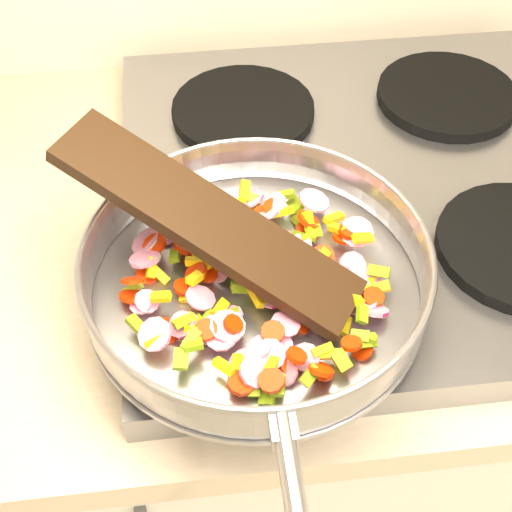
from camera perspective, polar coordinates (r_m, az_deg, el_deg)
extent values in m
cube|color=#939399|center=(0.90, 8.87, 5.33)|extent=(0.60, 0.60, 0.04)
cylinder|color=black|center=(0.76, 1.24, -1.07)|extent=(0.19, 0.19, 0.02)
cylinder|color=black|center=(0.97, -1.04, 11.57)|extent=(0.19, 0.19, 0.02)
cylinder|color=black|center=(1.03, 15.05, 12.31)|extent=(0.19, 0.19, 0.02)
cylinder|color=#9E9EA5|center=(0.73, 0.00, -2.70)|extent=(0.35, 0.35, 0.01)
torus|color=#9E9EA5|center=(0.71, 0.00, -1.15)|extent=(0.39, 0.39, 0.06)
torus|color=#9E9EA5|center=(0.69, 0.00, 0.22)|extent=(0.35, 0.35, 0.01)
cube|color=#9E9EA5|center=(0.59, 2.18, -13.62)|extent=(0.02, 0.03, 0.02)
cylinder|color=#BE125E|center=(0.74, 8.99, -2.25)|extent=(0.03, 0.03, 0.02)
cube|color=#6F9111|center=(0.66, -5.24, -6.69)|extent=(0.02, 0.02, 0.01)
cylinder|color=#BE125E|center=(0.74, -8.87, -0.21)|extent=(0.04, 0.04, 0.02)
cube|color=yellow|center=(0.70, 7.11, -5.51)|extent=(0.02, 0.02, 0.01)
cylinder|color=red|center=(0.73, 7.48, -2.45)|extent=(0.03, 0.04, 0.02)
cube|color=#6F9111|center=(0.77, -2.45, 1.97)|extent=(0.02, 0.02, 0.01)
cube|color=yellow|center=(0.68, -4.89, -5.82)|extent=(0.02, 0.01, 0.01)
cube|color=yellow|center=(0.66, 5.31, -7.51)|extent=(0.02, 0.02, 0.01)
cube|color=#6F9111|center=(0.65, -0.21, -10.40)|extent=(0.01, 0.02, 0.01)
cylinder|color=#BE125E|center=(0.76, 8.07, 1.90)|extent=(0.04, 0.04, 0.02)
cube|color=#6F9111|center=(0.65, 4.34, -9.53)|extent=(0.02, 0.02, 0.01)
cube|color=#6F9111|center=(0.73, 9.82, -1.22)|extent=(0.02, 0.02, 0.02)
cylinder|color=#BE125E|center=(0.68, 2.37, -5.46)|extent=(0.04, 0.04, 0.01)
cylinder|color=#BE125E|center=(0.67, -0.41, -9.24)|extent=(0.04, 0.04, 0.02)
cube|color=#6F9111|center=(0.70, -1.58, -5.00)|extent=(0.01, 0.02, 0.01)
cube|color=yellow|center=(0.65, -2.55, -8.83)|extent=(0.02, 0.02, 0.01)
cylinder|color=#BE125E|center=(0.79, -2.53, 3.72)|extent=(0.03, 0.03, 0.02)
cube|color=#6F9111|center=(0.70, 7.01, -3.38)|extent=(0.02, 0.02, 0.01)
cylinder|color=red|center=(0.73, 0.69, -1.22)|extent=(0.04, 0.04, 0.01)
cylinder|color=#BE125E|center=(0.66, 2.43, -9.35)|extent=(0.03, 0.04, 0.03)
cylinder|color=red|center=(0.78, 1.44, 3.88)|extent=(0.03, 0.04, 0.01)
cylinder|color=red|center=(0.67, -1.83, -5.46)|extent=(0.02, 0.02, 0.01)
cube|color=#6F9111|center=(0.72, 4.22, -1.37)|extent=(0.02, 0.02, 0.02)
cube|color=yellow|center=(0.74, 8.58, -1.86)|extent=(0.03, 0.02, 0.02)
cylinder|color=red|center=(0.71, 9.39, -3.23)|extent=(0.02, 0.02, 0.01)
cylinder|color=#BE125E|center=(0.76, 2.66, 0.74)|extent=(0.04, 0.03, 0.01)
cylinder|color=#BE125E|center=(0.75, 7.72, -0.84)|extent=(0.04, 0.04, 0.02)
cube|color=#6F9111|center=(0.73, -2.49, -1.15)|extent=(0.02, 0.02, 0.01)
cube|color=#6F9111|center=(0.76, -0.97, 2.36)|extent=(0.02, 0.02, 0.02)
cylinder|color=red|center=(0.73, -3.87, -1.47)|extent=(0.03, 0.03, 0.01)
cube|color=#6F9111|center=(0.72, 1.64, -1.83)|extent=(0.02, 0.02, 0.01)
cylinder|color=#BE125E|center=(0.80, -0.53, 4.55)|extent=(0.05, 0.05, 0.02)
cylinder|color=#BE125E|center=(0.70, 9.39, -4.28)|extent=(0.04, 0.04, 0.03)
cylinder|color=red|center=(0.78, 4.18, 2.01)|extent=(0.04, 0.03, 0.03)
cylinder|color=red|center=(0.69, 0.98, -6.82)|extent=(0.03, 0.03, 0.02)
cylinder|color=#BE125E|center=(0.79, 4.68, 4.46)|extent=(0.05, 0.05, 0.02)
cube|color=#6F9111|center=(0.76, -4.39, 0.77)|extent=(0.02, 0.02, 0.02)
cube|color=yellow|center=(0.77, 2.15, 3.56)|extent=(0.03, 0.01, 0.02)
cube|color=yellow|center=(0.66, -1.48, -8.70)|extent=(0.01, 0.02, 0.02)
cube|color=yellow|center=(0.73, 3.49, -2.12)|extent=(0.02, 0.01, 0.01)
cube|color=yellow|center=(0.75, 8.55, 1.43)|extent=(0.03, 0.02, 0.02)
cube|color=#6F9111|center=(0.76, 3.72, 1.65)|extent=(0.02, 0.02, 0.02)
cube|color=#6F9111|center=(0.68, 8.66, -6.43)|extent=(0.03, 0.02, 0.01)
cylinder|color=red|center=(0.65, 5.22, -9.11)|extent=(0.03, 0.03, 0.02)
cylinder|color=red|center=(0.66, 5.34, -9.20)|extent=(0.02, 0.02, 0.01)
cube|color=yellow|center=(0.72, 6.61, -2.03)|extent=(0.02, 0.02, 0.02)
cube|color=#6F9111|center=(0.69, -9.50, -5.47)|extent=(0.02, 0.02, 0.01)
cylinder|color=#BE125E|center=(0.68, -7.96, -6.05)|extent=(0.04, 0.04, 0.02)
cube|color=#6F9111|center=(0.70, -4.80, -5.46)|extent=(0.02, 0.02, 0.02)
cylinder|color=red|center=(0.64, 1.24, -9.94)|extent=(0.03, 0.03, 0.01)
cylinder|color=#BE125E|center=(0.70, -2.15, -5.00)|extent=(0.04, 0.04, 0.02)
cube|color=#6F9111|center=(0.77, -1.95, 1.90)|extent=(0.02, 0.02, 0.02)
cylinder|color=#BE125E|center=(0.75, 3.54, 0.85)|extent=(0.03, 0.03, 0.01)
cube|color=#6F9111|center=(0.66, 6.87, -8.34)|extent=(0.02, 0.02, 0.01)
cube|color=yellow|center=(0.73, -3.96, -0.15)|extent=(0.02, 0.02, 0.02)
cube|color=yellow|center=(0.71, 1.78, -2.50)|extent=(0.02, 0.01, 0.01)
cube|color=yellow|center=(0.70, 7.97, -3.34)|extent=(0.01, 0.02, 0.02)
cube|color=#6F9111|center=(0.65, 0.89, -11.01)|extent=(0.02, 0.02, 0.02)
cylinder|color=red|center=(0.78, -4.04, 2.81)|extent=(0.03, 0.03, 0.02)
cylinder|color=#BE125E|center=(0.67, 0.32, -7.32)|extent=(0.04, 0.04, 0.02)
cylinder|color=red|center=(0.75, -5.69, 0.65)|extent=(0.03, 0.03, 0.02)
cube|color=yellow|center=(0.79, -0.92, 5.25)|extent=(0.02, 0.02, 0.02)
cylinder|color=red|center=(0.73, 4.00, 0.19)|extent=(0.03, 0.03, 0.01)
cube|color=yellow|center=(0.70, -2.92, -4.23)|extent=(0.02, 0.02, 0.01)
cylinder|color=red|center=(0.71, 4.70, -4.81)|extent=(0.03, 0.03, 0.02)
cube|color=yellow|center=(0.70, -7.61, -3.25)|extent=(0.02, 0.01, 0.01)
cylinder|color=red|center=(0.73, 4.89, -1.48)|extent=(0.03, 0.03, 0.01)
cube|color=yellow|center=(0.79, 6.26, 3.03)|extent=(0.03, 0.02, 0.01)
cylinder|color=#BE125E|center=(0.76, -8.80, 1.16)|extent=(0.04, 0.05, 0.03)
cylinder|color=#BE125E|center=(0.67, -2.81, -6.44)|extent=(0.04, 0.04, 0.01)
cylinder|color=red|center=(0.77, 4.21, 2.89)|extent=(0.03, 0.03, 0.02)
cube|color=yellow|center=(0.70, 0.03, -3.26)|extent=(0.02, 0.03, 0.01)
cube|color=#6F9111|center=(0.72, 2.82, -2.72)|extent=(0.02, 0.02, 0.01)
cylinder|color=red|center=(0.77, -4.92, 1.95)|extent=(0.04, 0.04, 0.01)
cube|color=#6F9111|center=(0.79, 2.33, 4.91)|extent=(0.02, 0.02, 0.01)
cylinder|color=#BE125E|center=(0.75, 4.27, -0.50)|extent=(0.04, 0.05, 0.04)
cube|color=yellow|center=(0.74, -8.36, -0.95)|extent=(0.01, 0.02, 0.02)
cylinder|color=#BE125E|center=(0.68, -5.98, -5.48)|extent=(0.03, 0.03, 0.02)
cube|color=yellow|center=(0.71, -4.90, -1.78)|extent=(0.02, 0.02, 0.01)
cube|color=yellow|center=(0.77, 6.53, 2.19)|extent=(0.02, 0.02, 0.01)
cylinder|color=red|center=(0.80, -0.92, 4.15)|extent=(0.04, 0.03, 0.02)
cube|color=#6F9111|center=(0.66, -6.02, -8.21)|extent=(0.02, 0.02, 0.01)
cube|color=#6F9111|center=(0.70, -3.47, -4.88)|extent=(0.02, 0.02, 0.01)
cylinder|color=red|center=(0.67, 7.65, -6.95)|extent=(0.03, 0.03, 0.01)
cube|color=#6F9111|center=(0.69, 8.50, -4.61)|extent=(0.02, 0.02, 0.01)
cylinder|color=red|center=(0.80, -4.30, 4.35)|extent=(0.03, 0.03, 0.02)
cylinder|color=red|center=(0.72, -9.89, -3.20)|extent=(0.04, 0.03, 0.02)
cube|color=#6F9111|center=(0.66, -5.05, -7.09)|extent=(0.02, 0.02, 0.01)
cylinder|color=red|center=(0.70, 3.85, -5.38)|extent=(0.03, 0.03, 0.02)
cube|color=yellow|center=(0.67, 6.16, -7.79)|extent=(0.03, 0.01, 0.01)
cylinder|color=#BE125E|center=(0.69, -3.84, -6.16)|extent=(0.04, 0.04, 0.01)
cylinder|color=#BE125E|center=(0.67, -8.11, -6.22)|extent=(0.05, 0.05, 0.02)
cube|color=#6F9111|center=(0.68, -5.80, -5.14)|extent=(0.03, 0.02, 0.01)
cube|color=yellow|center=(0.77, 0.18, 1.59)|extent=(0.03, 0.01, 0.01)
cube|color=yellow|center=(0.71, 5.11, -4.80)|extent=(0.02, 0.02, 0.01)
cylinder|color=#BE125E|center=(0.71, -4.47, -3.36)|extent=(0.04, 0.04, 0.02)
cube|color=#6F9111|center=(0.76, 1.36, 1.49)|extent=(0.02, 0.02, 0.01)
cylinder|color=red|center=(0.72, -4.82, -1.36)|extent=(0.02, 0.03, 0.02)
cube|color=yellow|center=(0.78, -5.05, 3.04)|extent=(0.02, 0.02, 0.01)
cylinder|color=#BE125E|center=(0.74, -3.44, 0.14)|extent=(0.04, 0.04, 0.02)
cube|color=yellow|center=(0.72, 5.73, -2.79)|extent=(0.02, 0.01, 0.01)
cylinder|color=#BE125E|center=(0.70, -5.80, -5.64)|extent=(0.05, 0.05, 0.02)
cylinder|color=#BE125E|center=(0.71, 9.57, -4.35)|extent=(0.03, 0.03, 0.02)
cylinder|color=red|center=(0.67, 1.37, -6.12)|extent=(0.03, 0.03, 0.01)
cylinder|color=#BE125E|center=(0.68, 1.82, -7.16)|extent=(0.03, 0.03, 0.01)
cylinder|color=#BE125E|center=(0.81, 1.61, 4.03)|extent=(0.04, 0.04, 0.02)
cube|color=#6F9111|center=(0.68, 8.31, -6.38)|extent=(0.02, 0.02, 0.01)
cube|color=#6F9111|center=(0.76, 4.62, 2.01)|extent=(0.02, 0.02, 0.02)
cylinder|color=red|center=(0.72, -5.80, -2.49)|extent=(0.03, 0.03, 0.01)
cylinder|color=red|center=(0.69, 8.52, -7.49)|extent=(0.03, 0.03, 0.02)
cube|color=#6F9111|center=(0.75, -6.49, 0.05)|extent=(0.01, 0.02, 0.01)
cylinder|color=red|center=(0.65, -1.20, -10.12)|extent=(0.04, 0.04, 0.01)
cylinder|color=#BE125E|center=(0.77, 2.58, 0.83)|extent=(0.04, 0.03, 0.03)
cube|color=#6F9111|center=(0.72, 5.32, -3.77)|extent=(0.02, 0.02, 0.01)
cylinder|color=red|center=(0.70, -7.17, -6.01)|extent=(0.04, 0.04, 0.03)
cube|color=#6F9111|center=(0.79, 4.17, 3.16)|extent=(0.01, 0.02, 0.01)
cube|color=yellow|center=(0.77, -2.56, 1.15)|extent=(0.01, 0.03, 0.01)
cylinder|color=red|center=(0.78, -3.04, 4.23)|extent=(0.03, 0.03, 0.02)
cube|color=yellow|center=(0.73, -2.24, 0.65)|extent=(0.02, 0.02, 0.01)
cube|color=yellow|center=(0.70, 1.21, -3.48)|extent=(0.02, 0.01, 0.01)
cube|color=#6F9111|center=(0.75, -4.10, 1.29)|extent=(0.02, 0.02, 0.02)
cube|color=yellow|center=(0.76, 4.24, 2.80)|extent=(0.01, 0.02, 0.02)
cylinder|color=#BE125E|center=(0.73, -3.06, -0.99)|extent=(0.03, 0.04, 0.03)
cylinder|color=#BE125E|center=(0.70, 1.50, -3.30)|extent=(0.03, 0.03, 0.01)
cube|color=yellow|center=(0.67, -8.08, -6.63)|extent=(0.02, 0.02, 0.02)
cube|color=#6F9111|center=(0.80, 3.20, 4.13)|extent=(0.02, 0.03, 0.02)
cylinder|color=#BE125E|center=(0.67, 1.14, -7.90)|extent=(0.04, 0.04, 0.02)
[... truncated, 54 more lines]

